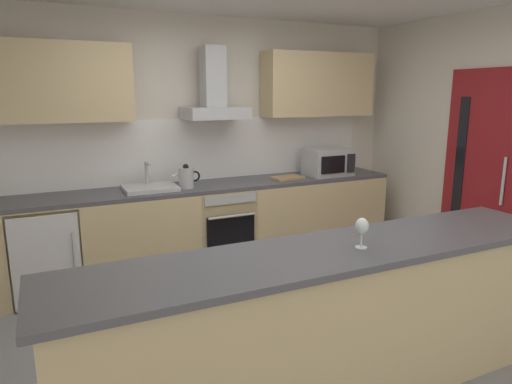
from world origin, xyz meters
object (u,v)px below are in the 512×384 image
Objects in this scene: refrigerator at (46,252)px; kettle at (186,177)px; sink at (150,187)px; microwave at (328,162)px; chopping_board at (287,178)px; range_hood at (214,96)px; oven at (221,225)px; wine_glass at (362,227)px.

kettle is at bearing -1.35° from refrigerator.
microwave is at bearing -1.10° from sink.
sink is 1.47× the size of chopping_board.
oven is at bearing -90.00° from range_hood.
oven is 1.33m from range_hood.
refrigerator is at bearing 178.65° from kettle.
oven is at bearing 178.25° from chopping_board.
sink is at bearing 172.75° from kettle.
refrigerator is 2.94× the size of kettle.
sink reaches higher than oven.
refrigerator is at bearing 179.52° from microwave.
sink is (-0.72, 0.01, 0.47)m from oven.
range_hood is (0.37, 0.16, 0.78)m from kettle.
microwave reaches higher than wine_glass.
wine_glass is 0.52× the size of chopping_board.
sink is 2.46m from wine_glass.
microwave is at bearing -0.48° from refrigerator.
microwave reaches higher than sink.
refrigerator is 1.44m from kettle.
kettle is 2.34m from wine_glass.
microwave is 0.55m from chopping_board.
refrigerator is 3.05m from microwave.
microwave is at bearing 0.20° from kettle.
oven is 4.50× the size of wine_glass.
wine_glass reaches higher than chopping_board.
refrigerator is 2.50× the size of chopping_board.
wine_glass is (0.33, -2.31, 0.07)m from kettle.
chopping_board is at bearing -0.49° from refrigerator.
oven is 0.94× the size of refrigerator.
oven reaches higher than refrigerator.
microwave is at bearing -0.45° from chopping_board.
range_hood is (0.00, 0.13, 1.33)m from oven.
refrigerator is 2.51m from chopping_board.
oven is at bearing 89.20° from wine_glass.
refrigerator is 1.70× the size of sink.
chopping_board is (0.81, 2.32, -0.17)m from wine_glass.
kettle is (1.31, -0.03, 0.58)m from refrigerator.
refrigerator is 2.17m from range_hood.
range_hood is at bearing 9.37° from sink.
kettle is at bearing -179.80° from microwave.
microwave reaches higher than oven.
chopping_board is at bearing -1.75° from oven.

